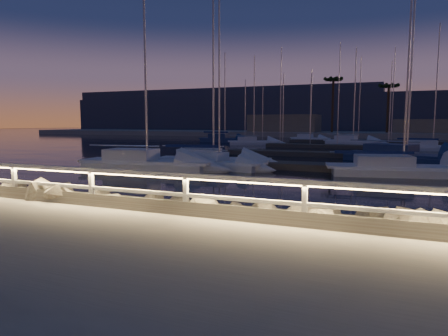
{
  "coord_description": "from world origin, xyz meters",
  "views": [
    {
      "loc": [
        2.71,
        -8.79,
        2.33
      ],
      "look_at": [
        -2.62,
        4.0,
        0.74
      ],
      "focal_mm": 32.0,
      "sensor_mm": 36.0,
      "label": 1
    }
  ],
  "objects": [
    {
      "name": "distant_hills",
      "position": [
        -22.13,
        133.69,
        4.74
      ],
      "size": [
        230.0,
        37.5,
        18.0
      ],
      "color": "#363D54",
      "rests_on": "ground"
    },
    {
      "name": "sailboat_l",
      "position": [
        6.61,
        37.87,
        -0.2
      ],
      "size": [
        7.71,
        2.42,
        12.96
      ],
      "rotation": [
        0.0,
        0.0,
        0.01
      ],
      "color": "white",
      "rests_on": "ground"
    },
    {
      "name": "palm_left",
      "position": [
        -8.0,
        72.0,
        10.14
      ],
      "size": [
        3.0,
        3.0,
        11.2
      ],
      "color": "#4D3724",
      "rests_on": "ground"
    },
    {
      "name": "far_shore",
      "position": [
        -0.12,
        74.05,
        0.29
      ],
      "size": [
        160.0,
        14.0,
        5.2
      ],
      "color": "#A5A095",
      "rests_on": "ground"
    },
    {
      "name": "sailboat_b",
      "position": [
        -11.33,
        11.97,
        -0.14
      ],
      "size": [
        8.6,
        3.48,
        14.26
      ],
      "rotation": [
        0.0,
        0.0,
        0.12
      ],
      "color": "white",
      "rests_on": "ground"
    },
    {
      "name": "sailboat_d",
      "position": [
        3.2,
        15.22,
        -0.19
      ],
      "size": [
        8.5,
        4.0,
        13.87
      ],
      "rotation": [
        0.0,
        0.0,
        0.2
      ],
      "color": "white",
      "rests_on": "ground"
    },
    {
      "name": "palm_center",
      "position": [
        2.0,
        73.0,
        8.78
      ],
      "size": [
        3.0,
        3.0,
        9.7
      ],
      "color": "#4D3724",
      "rests_on": "ground"
    },
    {
      "name": "sailboat_g",
      "position": [
        3.63,
        23.35,
        -0.13
      ],
      "size": [
        9.57,
        6.12,
        15.85
      ],
      "rotation": [
        0.0,
        0.0,
        -0.41
      ],
      "color": "navy",
      "rests_on": "ground"
    },
    {
      "name": "sailboat_m",
      "position": [
        -9.3,
        55.04,
        -0.2
      ],
      "size": [
        6.36,
        3.2,
        10.5
      ],
      "rotation": [
        0.0,
        0.0,
        -0.24
      ],
      "color": "white",
      "rests_on": "ground"
    },
    {
      "name": "floating_docks",
      "position": [
        0.0,
        32.5,
        -0.4
      ],
      "size": [
        22.0,
        36.0,
        0.4
      ],
      "color": "#575048",
      "rests_on": "ground"
    },
    {
      "name": "sailboat_n",
      "position": [
        -2.1,
        47.03,
        -0.17
      ],
      "size": [
        7.7,
        3.57,
        12.68
      ],
      "rotation": [
        0.0,
        0.0,
        -0.19
      ],
      "color": "white",
      "rests_on": "ground"
    },
    {
      "name": "sailboat_j",
      "position": [
        -13.96,
        40.8,
        -0.2
      ],
      "size": [
        6.93,
        4.35,
        11.5
      ],
      "rotation": [
        0.0,
        0.0,
        0.4
      ],
      "color": "white",
      "rests_on": "ground"
    },
    {
      "name": "sailboat_a",
      "position": [
        -7.37,
        14.24,
        -0.2
      ],
      "size": [
        6.23,
        2.75,
        10.33
      ],
      "rotation": [
        0.0,
        0.0,
        -0.16
      ],
      "color": "white",
      "rests_on": "ground"
    },
    {
      "name": "harbor_water",
      "position": [
        0.0,
        31.22,
        -0.97
      ],
      "size": [
        400.0,
        440.0,
        0.6
      ],
      "color": "black",
      "rests_on": "ground"
    },
    {
      "name": "ground",
      "position": [
        0.0,
        0.0,
        0.0
      ],
      "size": [
        400.0,
        400.0,
        0.0
      ],
      "primitive_type": "plane",
      "color": "#A5A095",
      "rests_on": "ground"
    },
    {
      "name": "sailboat_i",
      "position": [
        -20.21,
        45.99,
        -0.14
      ],
      "size": [
        7.7,
        2.38,
        13.14
      ],
      "rotation": [
        0.0,
        0.0,
        0.0
      ],
      "color": "navy",
      "rests_on": "ground"
    },
    {
      "name": "guard_rail",
      "position": [
        -0.07,
        -0.0,
        0.77
      ],
      "size": [
        44.11,
        0.12,
        1.06
      ],
      "color": "white",
      "rests_on": "ground"
    },
    {
      "name": "sailboat_f",
      "position": [
        -8.37,
        15.41,
        -0.17
      ],
      "size": [
        7.77,
        3.39,
        12.82
      ],
      "rotation": [
        0.0,
        0.0,
        0.16
      ],
      "color": "white",
      "rests_on": "ground"
    },
    {
      "name": "riprap",
      "position": [
        -4.03,
        1.7,
        -0.26
      ],
      "size": [
        36.17,
        3.33,
        1.53
      ],
      "color": "#69655A",
      "rests_on": "ground"
    }
  ]
}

